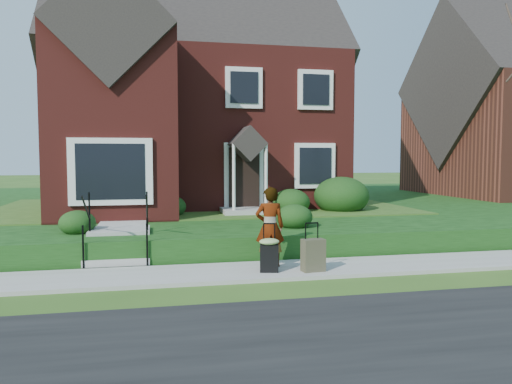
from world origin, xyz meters
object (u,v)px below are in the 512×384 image
object	(u,v)px
woman	(270,227)
suitcase_olive	(313,255)
suitcase_black	(269,253)
front_steps	(119,241)

from	to	relation	value
woman	suitcase_olive	bearing A→B (deg)	145.47
suitcase_black	front_steps	bearing A→B (deg)	157.86
woman	suitcase_black	bearing A→B (deg)	81.49
woman	front_steps	bearing A→B (deg)	-20.34
woman	suitcase_black	distance (m)	0.71
suitcase_black	woman	bearing A→B (deg)	87.82
front_steps	suitcase_black	xyz separation A→B (m)	(3.06, -2.11, -0.01)
front_steps	suitcase_black	world-z (taller)	front_steps
front_steps	suitcase_black	size ratio (longest dim) A/B	2.05
suitcase_black	suitcase_olive	size ratio (longest dim) A/B	1.00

